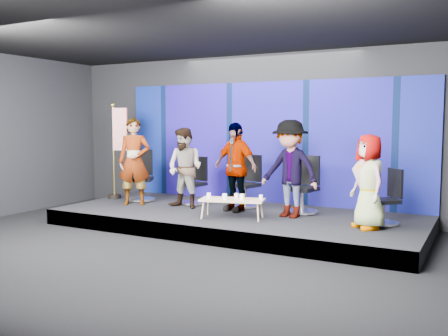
{
  "coord_description": "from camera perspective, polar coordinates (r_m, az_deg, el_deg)",
  "views": [
    {
      "loc": [
        4.27,
        -6.01,
        2.05
      ],
      "look_at": [
        -0.22,
        2.4,
        1.16
      ],
      "focal_mm": 40.0,
      "sensor_mm": 36.0,
      "label": 1
    }
  ],
  "objects": [
    {
      "name": "chair_e",
      "position": [
        8.91,
        18.02,
        -4.2
      ],
      "size": [
        0.76,
        0.76,
        0.96
      ],
      "rotation": [
        0.0,
        0.0,
        -0.82
      ],
      "color": "silver",
      "rests_on": "riser"
    },
    {
      "name": "chair_a",
      "position": [
        11.18,
        -9.48,
        -1.82
      ],
      "size": [
        0.86,
        0.86,
        1.13
      ],
      "rotation": [
        0.0,
        0.0,
        0.49
      ],
      "color": "silver",
      "rests_on": "riser"
    },
    {
      "name": "chair_c",
      "position": [
        10.22,
        2.63,
        -2.53
      ],
      "size": [
        0.74,
        0.74,
        1.07
      ],
      "rotation": [
        0.0,
        0.0,
        -0.26
      ],
      "color": "silver",
      "rests_on": "riser"
    },
    {
      "name": "mug_a",
      "position": [
        9.15,
        -1.74,
        -3.14
      ],
      "size": [
        0.08,
        0.08,
        0.09
      ],
      "primitive_type": "cylinder",
      "color": "white",
      "rests_on": "coffee_table"
    },
    {
      "name": "coffee_table",
      "position": [
        9.04,
        0.94,
        -3.73
      ],
      "size": [
        1.24,
        0.76,
        0.35
      ],
      "rotation": [
        0.0,
        0.0,
        0.26
      ],
      "color": "tan",
      "rests_on": "riser"
    },
    {
      "name": "mug_d",
      "position": [
        8.92,
        2.06,
        -3.32
      ],
      "size": [
        0.09,
        0.09,
        0.11
      ],
      "primitive_type": "cylinder",
      "color": "white",
      "rests_on": "coffee_table"
    },
    {
      "name": "room_walls",
      "position": [
        7.39,
        -7.36,
        8.24
      ],
      "size": [
        10.02,
        8.02,
        3.51
      ],
      "color": "black",
      "rests_on": "ground"
    },
    {
      "name": "mug_e",
      "position": [
        9.0,
        4.25,
        -3.33
      ],
      "size": [
        0.07,
        0.07,
        0.08
      ],
      "primitive_type": "cylinder",
      "color": "white",
      "rests_on": "coffee_table"
    },
    {
      "name": "ground",
      "position": [
        7.66,
        -7.14,
        -10.23
      ],
      "size": [
        10.0,
        10.0,
        0.0
      ],
      "primitive_type": "plane",
      "color": "black",
      "rests_on": "ground"
    },
    {
      "name": "panelist_d",
      "position": [
        9.16,
        7.55,
        -0.09
      ],
      "size": [
        1.25,
        0.87,
        1.78
      ],
      "primitive_type": "imported",
      "rotation": [
        0.0,
        0.0,
        -0.19
      ],
      "color": "black",
      "rests_on": "riser"
    },
    {
      "name": "panelist_c",
      "position": [
        9.72,
        1.29,
        0.12
      ],
      "size": [
        1.09,
        0.67,
        1.73
      ],
      "primitive_type": "imported",
      "rotation": [
        0.0,
        0.0,
        -0.26
      ],
      "color": "black",
      "rests_on": "riser"
    },
    {
      "name": "riser",
      "position": [
        9.71,
        1.43,
        -5.94
      ],
      "size": [
        7.0,
        3.0,
        0.3
      ],
      "primitive_type": "cube",
      "color": "black",
      "rests_on": "ground"
    },
    {
      "name": "chair_d",
      "position": [
        9.66,
        9.09,
        -2.99
      ],
      "size": [
        0.73,
        0.73,
        1.1
      ],
      "rotation": [
        0.0,
        0.0,
        -0.19
      ],
      "color": "silver",
      "rests_on": "riser"
    },
    {
      "name": "backdrop",
      "position": [
        10.85,
        4.89,
        2.94
      ],
      "size": [
        7.0,
        0.08,
        2.6
      ],
      "primitive_type": "cube",
      "color": "navy",
      "rests_on": "riser"
    },
    {
      "name": "mug_b",
      "position": [
        8.98,
        0.07,
        -3.27
      ],
      "size": [
        0.09,
        0.09,
        0.1
      ],
      "primitive_type": "cylinder",
      "color": "white",
      "rests_on": "coffee_table"
    },
    {
      "name": "panelist_e",
      "position": [
        8.45,
        16.2,
        -1.52
      ],
      "size": [
        0.88,
        0.89,
        1.55
      ],
      "primitive_type": "imported",
      "rotation": [
        0.0,
        0.0,
        -0.82
      ],
      "color": "black",
      "rests_on": "riser"
    },
    {
      "name": "panelist_a",
      "position": [
        10.64,
        -10.22,
        0.74
      ],
      "size": [
        0.79,
        0.7,
        1.83
      ],
      "primitive_type": "imported",
      "rotation": [
        0.0,
        0.0,
        0.49
      ],
      "color": "black",
      "rests_on": "riser"
    },
    {
      "name": "mug_c",
      "position": [
        9.1,
        1.43,
        -3.2
      ],
      "size": [
        0.08,
        0.08,
        0.09
      ],
      "primitive_type": "cylinder",
      "color": "white",
      "rests_on": "coffee_table"
    },
    {
      "name": "panelist_b",
      "position": [
        10.09,
        -4.48,
        -0.01
      ],
      "size": [
        0.83,
        0.67,
        1.62
      ],
      "primitive_type": "imported",
      "rotation": [
        0.0,
        0.0,
        -0.07
      ],
      "color": "black",
      "rests_on": "riser"
    },
    {
      "name": "chair_b",
      "position": [
        10.6,
        -3.39,
        -2.37
      ],
      "size": [
        0.61,
        0.61,
        1.0
      ],
      "rotation": [
        0.0,
        0.0,
        -0.07
      ],
      "color": "silver",
      "rests_on": "riser"
    },
    {
      "name": "flag_stand",
      "position": [
        11.51,
        -12.06,
        2.23
      ],
      "size": [
        0.5,
        0.29,
        2.17
      ],
      "rotation": [
        0.0,
        0.0,
        0.22
      ],
      "color": "black",
      "rests_on": "riser"
    }
  ]
}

